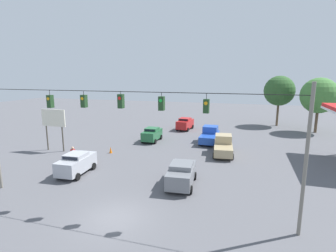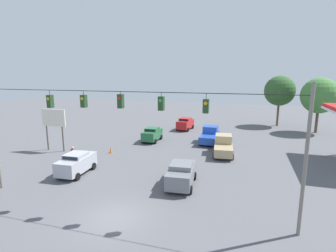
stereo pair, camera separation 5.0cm
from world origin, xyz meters
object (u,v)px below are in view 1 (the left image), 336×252
at_px(overhead_signal_span, 121,127).
at_px(traffic_cone_second, 94,159).
at_px(sedan_grey_crossing_near, 182,174).
at_px(sedan_red_withflow_deep, 185,124).
at_px(pickup_truck_blue_oncoming_deep, 210,135).
at_px(tree_horizon_right, 279,91).
at_px(sedan_silver_parked_shoulder, 76,163).
at_px(pickup_truck_tan_oncoming_far, 223,146).
at_px(pedestrian, 73,155).
at_px(tree_horizon_left, 319,96).
at_px(sedan_green_withflow_far, 152,134).
at_px(roadside_billboard, 54,121).
at_px(traffic_cone_third, 111,150).
at_px(traffic_cone_nearest, 76,170).

xyz_separation_m(overhead_signal_span, traffic_cone_second, (6.99, -7.45, -5.13)).
height_order(sedan_grey_crossing_near, sedan_red_withflow_deep, sedan_red_withflow_deep).
height_order(sedan_red_withflow_deep, traffic_cone_second, sedan_red_withflow_deep).
bearing_deg(pickup_truck_blue_oncoming_deep, tree_horizon_right, -122.76).
distance_m(overhead_signal_span, sedan_silver_parked_shoulder, 9.22).
relative_size(pickup_truck_tan_oncoming_far, pedestrian, 3.07).
bearing_deg(traffic_cone_second, tree_horizon_left, -138.18).
bearing_deg(pickup_truck_tan_oncoming_far, sedan_silver_parked_shoulder, 39.50).
relative_size(pickup_truck_tan_oncoming_far, sedan_green_withflow_far, 1.38).
relative_size(overhead_signal_span, sedan_green_withflow_far, 5.43).
bearing_deg(sedan_grey_crossing_near, roadside_billboard, -17.75).
relative_size(pickup_truck_blue_oncoming_deep, traffic_cone_third, 7.17).
xyz_separation_m(sedan_red_withflow_deep, traffic_cone_third, (5.14, 15.21, -0.63)).
distance_m(sedan_silver_parked_shoulder, traffic_cone_nearest, 0.63).
xyz_separation_m(pickup_truck_tan_oncoming_far, tree_horizon_left, (-12.65, -15.48, 4.73)).
bearing_deg(pickup_truck_blue_oncoming_deep, traffic_cone_second, 48.81).
height_order(traffic_cone_third, pedestrian, pedestrian).
bearing_deg(pedestrian, pickup_truck_blue_oncoming_deep, -133.56).
relative_size(traffic_cone_nearest, tree_horizon_right, 0.08).
xyz_separation_m(pickup_truck_tan_oncoming_far, sedan_green_withflow_far, (9.70, -3.17, -0.02)).
xyz_separation_m(traffic_cone_third, tree_horizon_left, (-24.97, -18.86, 5.34)).
relative_size(sedan_green_withflow_far, roadside_billboard, 0.81).
xyz_separation_m(sedan_grey_crossing_near, roadside_billboard, (16.57, -5.30, 2.53)).
distance_m(sedan_silver_parked_shoulder, traffic_cone_third, 6.61).
xyz_separation_m(sedan_red_withflow_deep, tree_horizon_left, (-19.82, -3.65, 4.71)).
bearing_deg(tree_horizon_right, traffic_cone_nearest, 56.56).
xyz_separation_m(pickup_truck_blue_oncoming_deep, pedestrian, (11.88, 12.50, -0.07)).
xyz_separation_m(sedan_red_withflow_deep, traffic_cone_nearest, (4.96, 21.80, -0.63)).
bearing_deg(pedestrian, overhead_signal_span, 143.44).
height_order(sedan_red_withflow_deep, pickup_truck_blue_oncoming_deep, pickup_truck_blue_oncoming_deep).
relative_size(sedan_grey_crossing_near, sedan_green_withflow_far, 1.13).
xyz_separation_m(pickup_truck_blue_oncoming_deep, traffic_cone_nearest, (9.96, 14.70, -0.61)).
distance_m(traffic_cone_third, tree_horizon_right, 30.99).
relative_size(sedan_red_withflow_deep, traffic_cone_second, 5.64).
bearing_deg(pickup_truck_tan_oncoming_far, traffic_cone_nearest, 39.42).
xyz_separation_m(overhead_signal_span, pickup_truck_tan_oncoming_far, (-5.29, -14.27, -4.52)).
xyz_separation_m(roadside_billboard, tree_horizon_left, (-31.66, -19.83, 2.21)).
distance_m(pickup_truck_blue_oncoming_deep, tree_horizon_right, 18.58).
xyz_separation_m(sedan_grey_crossing_near, sedan_green_withflow_far, (7.26, -12.83, -0.02)).
relative_size(sedan_green_withflow_far, pedestrian, 2.22).
bearing_deg(overhead_signal_span, sedan_red_withflow_deep, -85.86).
bearing_deg(traffic_cone_second, pickup_truck_blue_oncoming_deep, -131.19).
distance_m(traffic_cone_nearest, tree_horizon_right, 36.07).
bearing_deg(tree_horizon_right, sedan_red_withflow_deep, 28.37).
bearing_deg(sedan_green_withflow_far, sedan_grey_crossing_near, 119.51).
xyz_separation_m(sedan_grey_crossing_near, tree_horizon_right, (-9.94, -29.40, 5.11)).
bearing_deg(tree_horizon_left, pedestrian, 41.05).
distance_m(traffic_cone_second, pedestrian, 2.08).
bearing_deg(sedan_silver_parked_shoulder, sedan_red_withflow_deep, -102.70).
xyz_separation_m(sedan_grey_crossing_near, pedestrian, (11.61, -1.89, -0.07)).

